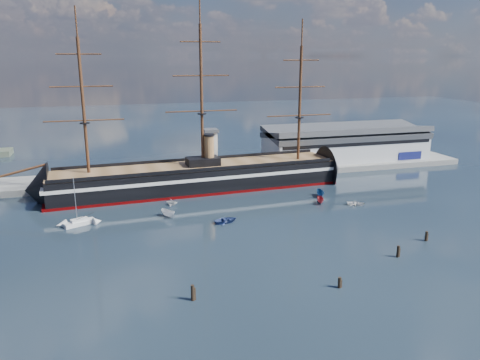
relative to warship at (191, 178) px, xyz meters
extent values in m
plane|color=black|center=(6.10, -20.00, -4.04)|extent=(600.00, 600.00, 0.00)
cube|color=slate|center=(16.10, 16.00, -4.04)|extent=(180.00, 18.00, 2.00)
cube|color=#B7BABC|center=(64.10, 20.00, 2.96)|extent=(62.00, 20.00, 10.00)
cube|color=#3F4247|center=(64.10, 20.00, 8.56)|extent=(63.00, 21.00, 2.00)
cube|color=silver|center=(9.10, 13.00, 4.96)|extent=(4.00, 4.00, 14.00)
cube|color=#3F4247|center=(9.10, 13.00, 12.46)|extent=(5.00, 5.00, 1.00)
cube|color=black|center=(1.73, 0.00, -0.04)|extent=(88.73, 20.72, 7.00)
cube|color=silver|center=(1.73, 0.00, 1.16)|extent=(90.74, 21.07, 1.00)
cube|color=#4A0102|center=(1.73, 0.00, -3.69)|extent=(90.74, 21.03, 0.90)
cone|color=black|center=(-44.77, 0.00, -0.34)|extent=(14.82, 16.41, 15.68)
cone|color=black|center=(48.23, 0.00, -0.34)|extent=(11.83, 16.25, 15.68)
cube|color=brown|center=(1.73, 0.00, 3.56)|extent=(88.67, 19.44, 0.40)
cube|color=black|center=(3.73, 0.00, 4.96)|extent=(10.31, 6.53, 2.50)
cylinder|color=#9A6E40|center=(5.73, 0.00, 8.46)|extent=(3.20, 3.20, 9.00)
cylinder|color=#381E0F|center=(-50.27, 0.00, 4.96)|extent=(17.76, 1.66, 4.43)
cylinder|color=#381E0F|center=(-30.27, 0.00, 22.76)|extent=(0.90, 0.90, 38.00)
cylinder|color=#381E0F|center=(3.73, 0.00, 24.76)|extent=(0.90, 0.90, 42.00)
cylinder|color=#381E0F|center=(35.73, 0.00, 21.76)|extent=(0.90, 0.90, 36.00)
cube|color=silver|center=(-32.55, -23.34, -3.53)|extent=(7.92, 5.22, 1.02)
cube|color=silver|center=(-32.55, -23.34, -2.71)|extent=(4.40, 3.18, 0.82)
cylinder|color=#B2B2B7|center=(-33.06, -23.34, 2.61)|extent=(0.16, 0.16, 11.25)
imported|color=white|center=(-10.50, -23.52, -4.04)|extent=(6.46, 4.86, 2.45)
imported|color=#314586|center=(2.95, -31.65, -4.04)|extent=(2.34, 4.03, 1.77)
imported|color=#9A2C34|center=(32.83, -23.78, -4.04)|extent=(5.88, 3.71, 2.21)
imported|color=silver|center=(-8.22, -13.62, -4.04)|extent=(5.03, 5.87, 2.01)
imported|color=white|center=(41.75, -28.05, -4.04)|extent=(2.41, 3.37, 1.46)
imported|color=navy|center=(35.70, -17.73, -4.04)|extent=(6.37, 3.57, 2.41)
cylinder|color=black|center=(-12.32, -67.81, -4.04)|extent=(0.64, 0.64, 3.54)
cylinder|color=black|center=(14.07, -70.77, -4.04)|extent=(0.64, 0.64, 2.77)
cylinder|color=black|center=(32.17, -62.06, -4.04)|extent=(0.64, 0.64, 3.21)
cylinder|color=black|center=(43.62, -56.12, -4.04)|extent=(0.64, 0.64, 2.98)
camera|label=1|loc=(-24.66, -139.67, 36.64)|focal=35.00mm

